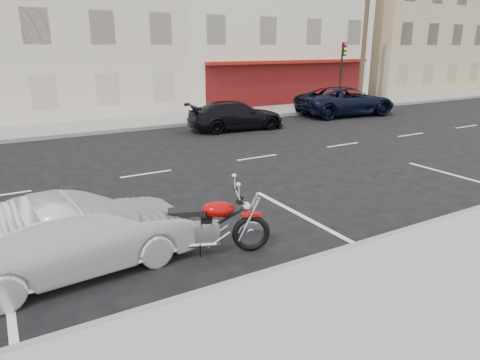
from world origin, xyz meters
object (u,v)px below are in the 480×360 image
Objects in this scene: utility_pole at (365,29)px; motorcycle at (253,225)px; traffic_light at (342,66)px; fire_hydrant at (320,100)px; sedan_silver at (77,236)px; car_far at (236,115)px; suv_far at (346,101)px.

utility_pole is 4.15× the size of motorcycle.
traffic_light reaches higher than fire_hydrant.
car_far is at bearing -45.81° from sedan_silver.
motorcycle is at bearing -110.12° from sedan_silver.
utility_pole is 1.59× the size of suv_far.
fire_hydrant is at bearing 173.64° from traffic_light.
sedan_silver is 13.45m from car_far.
utility_pole is 2.37× the size of traffic_light.
sedan_silver is at bearing 130.23° from suv_far.
utility_pole is 6.38m from suv_far.
fire_hydrant is (-3.50, -0.10, -4.21)m from utility_pole.
car_far is at bearing 83.50° from motorcycle.
suv_far is (-4.05, -2.94, -3.95)m from utility_pole.
car_far is at bearing 102.02° from suv_far.
motorcycle is at bearing -137.07° from traffic_light.
sedan_silver reaches higher than motorcycle.
sedan_silver is at bearing -143.70° from traffic_light.
utility_pole is 5.48m from fire_hydrant.
fire_hydrant is 0.13× the size of suv_far.
sedan_silver is 19.59m from suv_far.
motorcycle is 0.54× the size of sedan_silver.
traffic_light is 1.75× the size of motorcycle.
car_far reaches higher than motorcycle.
motorcycle is at bearing 137.80° from suv_far.
utility_pole is 12.75m from car_far.
traffic_light reaches higher than sedan_silver.
traffic_light is at bearing -64.78° from car_far.
motorcycle reaches higher than fire_hydrant.
utility_pole is 23.09m from motorcycle.
suv_far is at bearing -61.10° from sedan_silver.
motorcycle is (-17.39, -14.59, -4.22)m from utility_pole.
utility_pole reaches higher than motorcycle.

